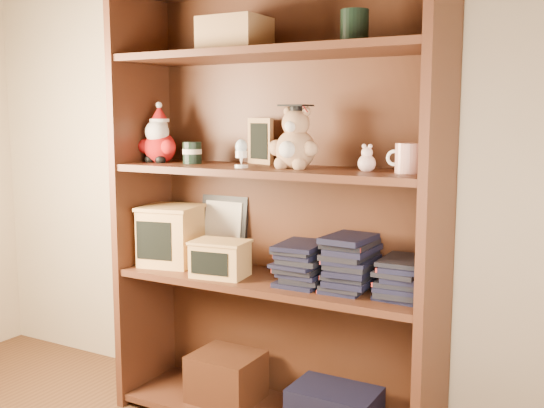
{
  "coord_description": "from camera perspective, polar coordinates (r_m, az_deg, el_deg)",
  "views": [
    {
      "loc": [
        1.2,
        -0.63,
        1.13
      ],
      "look_at": [
        0.11,
        1.3,
        0.82
      ],
      "focal_mm": 42.0,
      "sensor_mm": 36.0,
      "label": 1
    }
  ],
  "objects": [
    {
      "name": "certificate_frame",
      "position": [
        2.53,
        -4.37,
        -2.26
      ],
      "size": [
        0.21,
        0.05,
        0.26
      ],
      "color": "black",
      "rests_on": "shelf_lower"
    },
    {
      "name": "santa_plush",
      "position": [
        2.5,
        -10.11,
        5.69
      ],
      "size": [
        0.17,
        0.12,
        0.24
      ],
      "color": "#A50F0F",
      "rests_on": "shelf_upper"
    },
    {
      "name": "teacher_mug",
      "position": [
        2.03,
        11.95,
        4.03
      ],
      "size": [
        0.11,
        0.07,
        0.09
      ],
      "color": "silver",
      "rests_on": "shelf_upper"
    },
    {
      "name": "pink_figurine",
      "position": [
        2.07,
        8.5,
        3.85
      ],
      "size": [
        0.06,
        0.06,
        0.09
      ],
      "color": "beige",
      "rests_on": "shelf_upper"
    },
    {
      "name": "shelf_upper",
      "position": [
        2.23,
        0.0,
        3.0
      ],
      "size": [
        1.14,
        0.33,
        0.02
      ],
      "color": "#492515",
      "rests_on": "ground"
    },
    {
      "name": "book_stack_left",
      "position": [
        2.21,
        2.93,
        -5.31
      ],
      "size": [
        0.14,
        0.2,
        0.14
      ],
      "color": "black",
      "rests_on": "shelf_lower"
    },
    {
      "name": "treats_box",
      "position": [
        2.51,
        -9.06,
        -2.75
      ],
      "size": [
        0.25,
        0.25,
        0.23
      ],
      "color": "tan",
      "rests_on": "shelf_lower"
    },
    {
      "name": "grad_teddy_bear",
      "position": [
        2.17,
        2.05,
        5.44
      ],
      "size": [
        0.18,
        0.16,
        0.22
      ],
      "color": "tan",
      "rests_on": "shelf_upper"
    },
    {
      "name": "shelf_lower",
      "position": [
        2.29,
        0.0,
        -7.01
      ],
      "size": [
        1.14,
        0.33,
        0.02
      ],
      "color": "#492515",
      "rests_on": "ground"
    },
    {
      "name": "teachers_tin",
      "position": [
        2.41,
        -7.17,
        4.6
      ],
      "size": [
        0.07,
        0.07,
        0.08
      ],
      "color": "black",
      "rests_on": "shelf_upper"
    },
    {
      "name": "book_stack_mid",
      "position": [
        2.14,
        7.06,
        -5.37
      ],
      "size": [
        0.14,
        0.2,
        0.18
      ],
      "color": "black",
      "rests_on": "shelf_lower"
    },
    {
      "name": "pencils_box",
      "position": [
        2.31,
        -4.68,
        -4.88
      ],
      "size": [
        0.22,
        0.17,
        0.13
      ],
      "color": "tan",
      "rests_on": "shelf_lower"
    },
    {
      "name": "egg_cup",
      "position": [
        2.2,
        -2.77,
        4.64
      ],
      "size": [
        0.05,
        0.05,
        0.1
      ],
      "color": "white",
      "rests_on": "shelf_upper"
    },
    {
      "name": "chalkboard_plaque",
      "position": [
        2.38,
        -1.05,
        5.59
      ],
      "size": [
        0.13,
        0.1,
        0.17
      ],
      "color": "#9E7547",
      "rests_on": "shelf_upper"
    },
    {
      "name": "book_stack_right",
      "position": [
        2.09,
        11.86,
        -6.53
      ],
      "size": [
        0.14,
        0.2,
        0.13
      ],
      "color": "black",
      "rests_on": "shelf_lower"
    },
    {
      "name": "bookcase",
      "position": [
        2.29,
        0.57,
        -0.87
      ],
      "size": [
        1.2,
        0.35,
        1.6
      ],
      "color": "#492515",
      "rests_on": "ground"
    }
  ]
}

